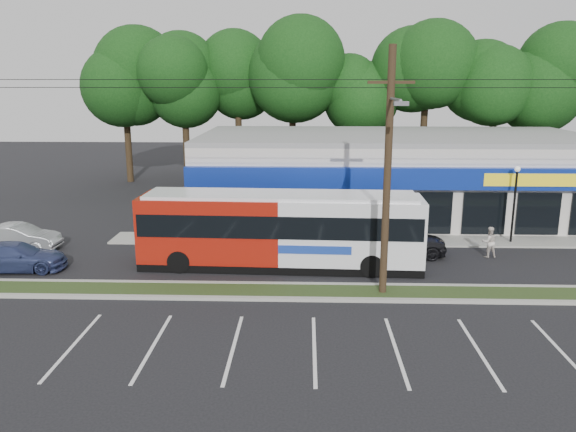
% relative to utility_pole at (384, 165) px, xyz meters
% --- Properties ---
extents(ground, '(120.00, 120.00, 0.00)m').
position_rel_utility_pole_xyz_m(ground, '(-2.83, -0.93, -5.41)').
color(ground, black).
rests_on(ground, ground).
extents(grass_strip, '(40.00, 1.60, 0.12)m').
position_rel_utility_pole_xyz_m(grass_strip, '(-2.83, 0.07, -5.35)').
color(grass_strip, '#203415').
rests_on(grass_strip, ground).
extents(curb_south, '(40.00, 0.25, 0.14)m').
position_rel_utility_pole_xyz_m(curb_south, '(-2.83, -0.78, -5.34)').
color(curb_south, '#9E9E93').
rests_on(curb_south, ground).
extents(curb_north, '(40.00, 0.25, 0.14)m').
position_rel_utility_pole_xyz_m(curb_north, '(-2.83, 0.92, -5.34)').
color(curb_north, '#9E9E93').
rests_on(curb_north, ground).
extents(sidewalk, '(32.00, 2.20, 0.10)m').
position_rel_utility_pole_xyz_m(sidewalk, '(2.17, 8.07, -5.36)').
color(sidewalk, '#9E9E93').
rests_on(sidewalk, ground).
extents(strip_mall, '(25.00, 12.55, 5.30)m').
position_rel_utility_pole_xyz_m(strip_mall, '(2.67, 14.99, -2.76)').
color(strip_mall, silver).
rests_on(strip_mall, ground).
extents(utility_pole, '(50.00, 2.77, 10.00)m').
position_rel_utility_pole_xyz_m(utility_pole, '(0.00, 0.00, 0.00)').
color(utility_pole, black).
rests_on(utility_pole, ground).
extents(lamp_post, '(0.30, 0.30, 4.25)m').
position_rel_utility_pole_xyz_m(lamp_post, '(8.17, 7.87, -2.74)').
color(lamp_post, black).
rests_on(lamp_post, ground).
extents(tree_line, '(46.76, 6.76, 11.83)m').
position_rel_utility_pole_xyz_m(tree_line, '(1.17, 25.07, 3.00)').
color(tree_line, black).
rests_on(tree_line, ground).
extents(metrobus, '(13.33, 3.27, 3.56)m').
position_rel_utility_pole_xyz_m(metrobus, '(-4.23, 3.57, -3.53)').
color(metrobus, '#9A170B').
rests_on(metrobus, ground).
extents(car_dark, '(4.99, 2.18, 1.67)m').
position_rel_utility_pole_xyz_m(car_dark, '(1.55, 5.40, -4.58)').
color(car_dark, black).
rests_on(car_dark, ground).
extents(car_silver, '(4.20, 1.51, 1.38)m').
position_rel_utility_pole_xyz_m(car_silver, '(-18.05, 5.76, -4.72)').
color(car_silver, '#94989B').
rests_on(car_silver, ground).
extents(car_blue, '(4.72, 2.30, 1.32)m').
position_rel_utility_pole_xyz_m(car_blue, '(-16.58, 2.57, -4.75)').
color(car_blue, navy).
rests_on(car_blue, ground).
extents(pedestrian_a, '(0.76, 0.68, 1.75)m').
position_rel_utility_pole_xyz_m(pedestrian_a, '(-0.83, 6.02, -4.54)').
color(pedestrian_a, silver).
rests_on(pedestrian_a, ground).
extents(pedestrian_b, '(0.82, 0.67, 1.57)m').
position_rel_utility_pole_xyz_m(pedestrian_b, '(6.17, 5.36, -4.63)').
color(pedestrian_b, silver).
rests_on(pedestrian_b, ground).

